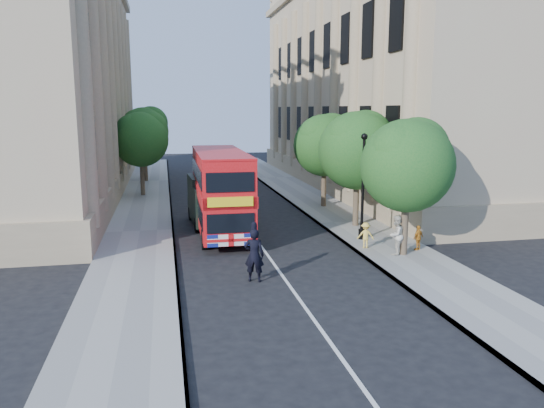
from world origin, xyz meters
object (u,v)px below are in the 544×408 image
double_decker_bus (220,189)px  woman_pedestrian (396,235)px  police_constable (254,255)px  lamp_post (363,191)px  box_van (209,202)px

double_decker_bus → woman_pedestrian: (7.01, -6.15, -1.33)m
double_decker_bus → police_constable: 8.31m
police_constable → lamp_post: bearing=-122.1°
lamp_post → woman_pedestrian: 3.35m
woman_pedestrian → double_decker_bus: bearing=-73.8°
lamp_post → box_van: size_ratio=1.08×
box_van → woman_pedestrian: 11.07m
double_decker_bus → box_van: double_decker_bus is taller
police_constable → woman_pedestrian: police_constable is taller
box_van → woman_pedestrian: (7.47, -8.16, -0.32)m
police_constable → box_van: bearing=-66.4°
woman_pedestrian → lamp_post: bearing=-113.9°
double_decker_bus → box_van: size_ratio=1.91×
double_decker_bus → box_van: bearing=103.3°
lamp_post → police_constable: lamp_post is taller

